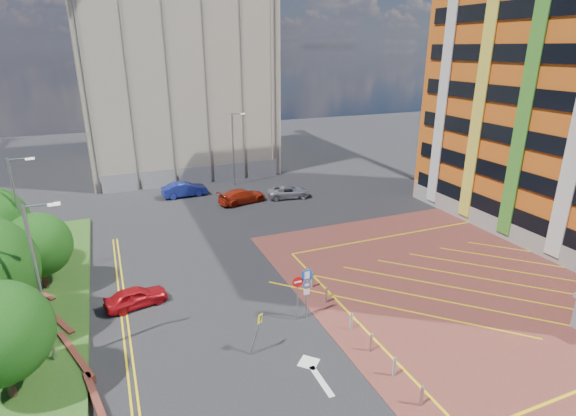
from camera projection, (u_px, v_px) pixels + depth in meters
ground at (305, 329)px, 24.69m from camera, size 140.00×140.00×0.00m
forecourt at (498, 281)px, 29.70m from camera, size 26.00×26.00×0.02m
retaining_wall at (71, 357)px, 22.14m from camera, size 6.06×20.33×0.40m
tree_c at (38, 245)px, 27.47m from camera, size 4.00×4.00×4.90m
lamp_left_near at (40, 280)px, 20.40m from camera, size 1.53×0.16×8.00m
lamp_left_far at (21, 214)px, 28.39m from camera, size 1.53×0.16×8.00m
lamp_back at (234, 147)px, 49.04m from camera, size 1.53×0.16×8.00m
sign_cluster at (303, 288)px, 24.99m from camera, size 1.17×0.12×3.20m
warning_sign at (258, 329)px, 22.29m from camera, size 0.79×0.43×2.24m
bollard_row at (358, 329)px, 23.90m from camera, size 0.14×11.14×0.90m
construction_building at (173, 78)px, 55.77m from camera, size 21.20×19.20×22.00m
construction_fence at (204, 175)px, 50.81m from camera, size 21.60×0.06×2.00m
car_red_left at (136, 297)px, 26.70m from camera, size 3.82×2.13×1.23m
car_blue_back at (185, 189)px, 46.38m from camera, size 4.64×1.81×1.50m
car_red_back at (242, 196)px, 44.44m from camera, size 5.14×2.98×1.40m
car_silver_back at (289, 192)px, 46.02m from camera, size 4.67×2.68×1.23m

